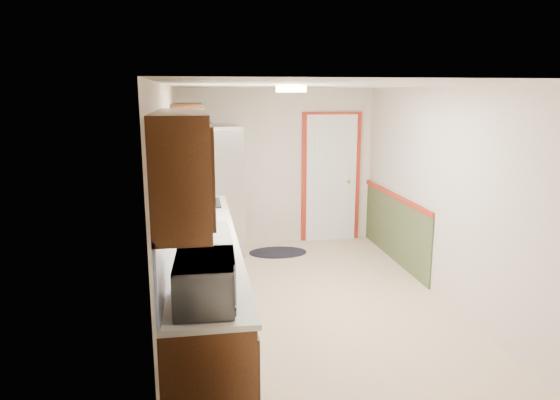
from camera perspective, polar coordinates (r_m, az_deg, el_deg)
name	(u,v)px	position (r m, az deg, el deg)	size (l,w,h in m)	color
room_shell	(315,200)	(5.35, 3.99, 0.00)	(3.20, 5.20, 2.52)	beige
kitchen_run	(200,249)	(5.03, -9.18, -5.53)	(0.63, 4.00, 2.20)	#381C0C
back_wall_trim	(344,188)	(7.76, 7.32, 1.37)	(1.12, 2.30, 2.08)	maroon
ceiling_fixture	(291,89)	(4.97, 1.28, 12.57)	(0.30, 0.30, 0.06)	#FFD88C
microwave	(205,277)	(3.35, -8.53, -8.67)	(0.58, 0.32, 0.39)	white
refrigerator	(213,191)	(7.27, -7.67, 1.04)	(0.86, 0.82, 1.88)	#B7B7BC
rug	(278,252)	(7.45, -0.25, -6.00)	(0.86, 0.55, 0.01)	black
cooktop	(202,203)	(6.42, -8.93, -0.38)	(0.47, 0.56, 0.02)	black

